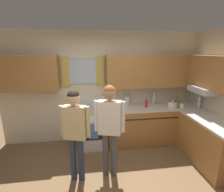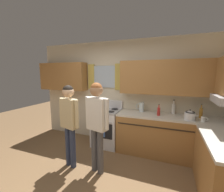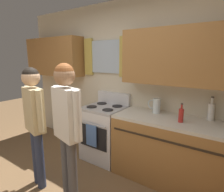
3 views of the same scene
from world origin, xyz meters
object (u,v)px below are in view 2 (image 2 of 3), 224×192
(stove_oven, at_px, (107,127))
(mug_ceramic_white, at_px, (203,119))
(mug_mustard_yellow, at_px, (190,115))
(bottle_sauce_red, at_px, (159,111))
(bottle_oil_amber, at_px, (201,113))
(bottle_milk_white, at_px, (174,108))
(water_pitcher, at_px, (141,107))
(adult_left, at_px, (69,116))
(stovetop_kettle, at_px, (190,115))
(adult_in_plaid, at_px, (97,117))

(stove_oven, relative_size, mug_ceramic_white, 8.76)
(mug_ceramic_white, relative_size, mug_mustard_yellow, 1.04)
(bottle_sauce_red, xyz_separation_m, mug_ceramic_white, (0.81, -0.13, -0.05))
(bottle_oil_amber, relative_size, bottle_milk_white, 0.91)
(mug_mustard_yellow, bearing_deg, bottle_milk_white, 147.33)
(stove_oven, distance_m, water_pitcher, 1.00)
(adult_left, bearing_deg, stove_oven, 74.21)
(water_pitcher, bearing_deg, stove_oven, -169.62)
(stovetop_kettle, height_order, water_pitcher, water_pitcher)
(stove_oven, height_order, bottle_sauce_red, bottle_sauce_red)
(bottle_milk_white, relative_size, mug_mustard_yellow, 2.60)
(bottle_oil_amber, xyz_separation_m, bottle_sauce_red, (-0.81, -0.13, -0.02))
(stove_oven, xyz_separation_m, adult_left, (-0.31, -1.08, 0.53))
(stove_oven, bearing_deg, water_pitcher, 10.38)
(bottle_oil_amber, relative_size, adult_in_plaid, 0.17)
(mug_mustard_yellow, distance_m, stovetop_kettle, 0.20)
(bottle_milk_white, distance_m, mug_ceramic_white, 0.67)
(bottle_oil_amber, relative_size, water_pitcher, 1.30)
(mug_ceramic_white, relative_size, adult_in_plaid, 0.08)
(mug_mustard_yellow, distance_m, adult_in_plaid, 1.92)
(bottle_sauce_red, distance_m, water_pitcher, 0.46)
(water_pitcher, bearing_deg, adult_in_plaid, -115.29)
(stove_oven, distance_m, bottle_oil_amber, 2.11)
(stove_oven, bearing_deg, adult_left, -105.79)
(bottle_sauce_red, relative_size, mug_mustard_yellow, 2.04)
(stove_oven, relative_size, water_pitcher, 5.00)
(adult_in_plaid, bearing_deg, stove_oven, 103.77)
(mug_ceramic_white, height_order, stovetop_kettle, stovetop_kettle)
(bottle_oil_amber, relative_size, stovetop_kettle, 1.04)
(stovetop_kettle, xyz_separation_m, adult_in_plaid, (-1.56, -0.89, 0.04))
(bottle_milk_white, bearing_deg, bottle_oil_amber, -17.82)
(water_pitcher, relative_size, adult_left, 0.14)
(adult_left, bearing_deg, bottle_milk_white, 35.66)
(bottle_oil_amber, distance_m, adult_left, 2.61)
(stove_oven, bearing_deg, mug_ceramic_white, -5.30)
(adult_left, xyz_separation_m, adult_in_plaid, (0.56, 0.03, 0.04))
(stove_oven, xyz_separation_m, bottle_sauce_red, (1.23, -0.06, 0.53))
(bottle_sauce_red, height_order, water_pitcher, bottle_sauce_red)
(bottle_milk_white, distance_m, water_pitcher, 0.71)
(bottle_oil_amber, bearing_deg, mug_ceramic_white, -89.01)
(stove_oven, xyz_separation_m, stovetop_kettle, (1.82, -0.15, 0.53))
(mug_ceramic_white, xyz_separation_m, adult_in_plaid, (-1.79, -0.86, 0.09))
(stovetop_kettle, xyz_separation_m, adult_left, (-2.12, -0.93, 0.00))
(bottle_milk_white, relative_size, adult_left, 0.20)
(stovetop_kettle, bearing_deg, bottle_milk_white, 126.75)
(mug_mustard_yellow, bearing_deg, bottle_oil_amber, 8.81)
(bottle_milk_white, height_order, adult_in_plaid, adult_in_plaid)
(stove_oven, bearing_deg, bottle_oil_amber, 1.98)
(water_pitcher, bearing_deg, stovetop_kettle, -17.03)
(stove_oven, relative_size, bottle_sauce_red, 4.48)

